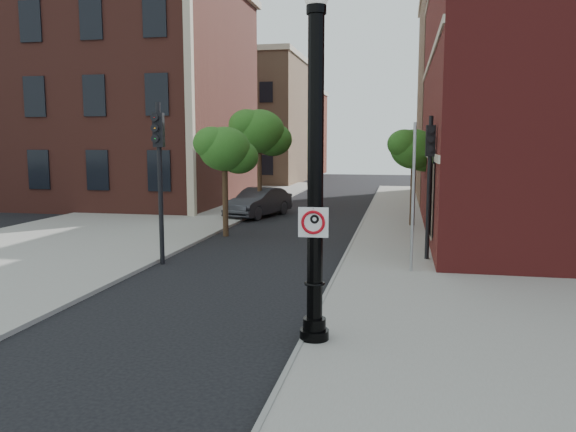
% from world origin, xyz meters
% --- Properties ---
extents(ground, '(120.00, 120.00, 0.00)m').
position_xyz_m(ground, '(0.00, 0.00, 0.00)').
color(ground, black).
rests_on(ground, ground).
extents(sidewalk_right, '(8.00, 60.00, 0.12)m').
position_xyz_m(sidewalk_right, '(6.00, 10.00, 0.06)').
color(sidewalk_right, gray).
rests_on(sidewalk_right, ground).
extents(sidewalk_left, '(10.00, 50.00, 0.12)m').
position_xyz_m(sidewalk_left, '(-9.00, 18.00, 0.06)').
color(sidewalk_left, gray).
rests_on(sidewalk_left, ground).
extents(curb_edge, '(0.10, 60.00, 0.14)m').
position_xyz_m(curb_edge, '(2.05, 10.00, 0.07)').
color(curb_edge, gray).
rests_on(curb_edge, ground).
extents(victorian_building, '(18.60, 14.60, 17.95)m').
position_xyz_m(victorian_building, '(-16.00, 23.97, 8.74)').
color(victorian_building, brown).
rests_on(victorian_building, ground).
extents(bg_building_tan_a, '(12.00, 12.00, 12.00)m').
position_xyz_m(bg_building_tan_a, '(-12.00, 44.00, 6.00)').
color(bg_building_tan_a, '#936E50').
rests_on(bg_building_tan_a, ground).
extents(bg_building_red, '(12.00, 12.00, 10.00)m').
position_xyz_m(bg_building_red, '(-12.00, 58.00, 5.00)').
color(bg_building_red, maroon).
rests_on(bg_building_red, ground).
extents(lamppost, '(0.58, 0.58, 6.89)m').
position_xyz_m(lamppost, '(2.28, -0.40, 3.18)').
color(lamppost, black).
rests_on(lamppost, ground).
extents(no_parking_sign, '(0.58, 0.08, 0.58)m').
position_xyz_m(no_parking_sign, '(2.27, -0.58, 2.50)').
color(no_parking_sign, white).
rests_on(no_parking_sign, ground).
extents(parked_car, '(2.93, 5.01, 1.56)m').
position_xyz_m(parked_car, '(-3.66, 18.26, 0.78)').
color(parked_car, '#2D2D32').
rests_on(parked_car, ground).
extents(traffic_signal_left, '(0.38, 0.45, 5.28)m').
position_xyz_m(traffic_signal_left, '(-3.81, 5.98, 3.56)').
color(traffic_signal_left, black).
rests_on(traffic_signal_left, ground).
extents(traffic_signal_right, '(0.31, 0.40, 4.87)m').
position_xyz_m(traffic_signal_right, '(4.80, 8.01, 3.28)').
color(traffic_signal_right, black).
rests_on(traffic_signal_right, ground).
extents(utility_pole, '(0.09, 0.09, 4.60)m').
position_xyz_m(utility_pole, '(4.25, 6.06, 2.30)').
color(utility_pole, '#999999').
rests_on(utility_pole, ground).
extents(street_tree_a, '(2.59, 2.34, 4.66)m').
position_xyz_m(street_tree_a, '(-3.42, 11.79, 3.67)').
color(street_tree_a, '#332414').
rests_on(street_tree_a, ground).
extents(street_tree_b, '(3.18, 2.87, 5.73)m').
position_xyz_m(street_tree_b, '(-3.48, 17.98, 4.52)').
color(street_tree_b, '#332414').
rests_on(street_tree_b, ground).
extents(street_tree_c, '(2.56, 2.31, 4.61)m').
position_xyz_m(street_tree_c, '(4.46, 15.87, 3.63)').
color(street_tree_c, '#332414').
rests_on(street_tree_c, ground).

